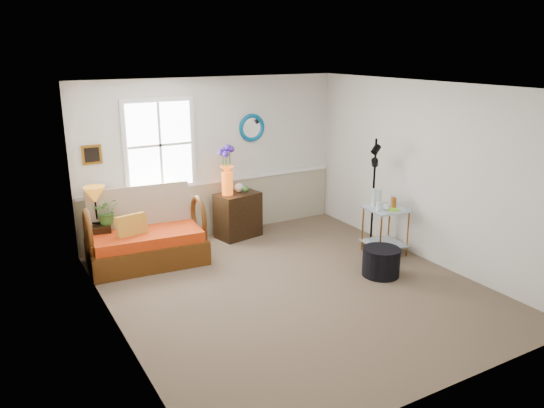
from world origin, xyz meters
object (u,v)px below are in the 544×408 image
lamp_stand (100,244)px  ottoman (381,262)px  loveseat (146,228)px  floor_lamp (373,194)px  side_table (385,231)px  cabinet (238,215)px

lamp_stand → ottoman: size_ratio=1.16×
loveseat → lamp_stand: (-0.59, 0.32, -0.24)m
lamp_stand → floor_lamp: bearing=-20.1°
lamp_stand → side_table: size_ratio=0.82×
side_table → ottoman: side_table is taller
lamp_stand → side_table: side_table is taller
lamp_stand → ottoman: 4.03m
lamp_stand → floor_lamp: 4.16m
lamp_stand → floor_lamp: (3.87, -1.41, 0.56)m
ottoman → loveseat: bearing=142.7°
loveseat → side_table: loveseat is taller
lamp_stand → cabinet: (2.25, 0.04, 0.07)m
lamp_stand → cabinet: bearing=1.1°
lamp_stand → ottoman: bearing=-35.8°
cabinet → ottoman: cabinet is taller
cabinet → side_table: size_ratio=1.03×
cabinet → ottoman: bearing=-78.3°
cabinet → ottoman: size_ratio=1.45×
loveseat → lamp_stand: loveseat is taller
floor_lamp → cabinet: bearing=118.7°
cabinet → loveseat: bearing=-179.2°
side_table → floor_lamp: (0.02, 0.33, 0.50)m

